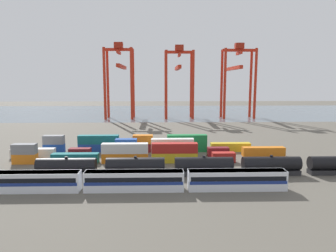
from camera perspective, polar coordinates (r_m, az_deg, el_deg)
The scene contains 32 objects.
ground_plane at distance 123.69m, azimuth -2.29°, elevation -1.60°, with size 420.00×420.00×0.00m, color #5B564C.
harbour_water at distance 214.89m, azimuth -2.00°, elevation 2.63°, with size 400.00×110.00×0.01m, color slate.
passenger_train at distance 61.19m, azimuth -6.31°, elevation -9.96°, with size 59.92×3.14×3.90m.
freight_tank_row at distance 70.80m, azimuth 6.69°, elevation -7.39°, with size 75.47×3.09×4.55m.
shipping_container_0 at distance 88.58m, azimuth -25.14°, elevation -5.52°, with size 6.04×2.44×2.60m, color orange.
shipping_container_1 at distance 88.04m, azimuth -25.24°, elevation -3.88°, with size 6.04×2.44×2.60m, color slate.
shipping_container_2 at distance 84.24m, azimuth -16.92°, elevation -5.77°, with size 12.10×2.44×2.60m, color #146066.
shipping_container_3 at distance 81.77m, azimuth -8.01°, elevation -5.91°, with size 12.10×2.44×2.60m, color orange.
shipping_container_4 at distance 81.18m, azimuth -8.05°, elevation -4.13°, with size 12.10×2.44×2.60m, color silver.
shipping_container_5 at distance 81.35m, azimuth 1.22°, elevation -5.90°, with size 12.10×2.44×2.60m, color gold.
shipping_container_6 at distance 80.76m, azimuth 1.23°, elevation -4.11°, with size 12.10×2.44×2.60m, color #AD211C.
shipping_container_7 at distance 83.02m, azimuth 10.31°, elevation -5.75°, with size 6.04×2.44×2.60m, color #AD211C.
shipping_container_8 at distance 94.38m, azimuth -23.87°, elevation -4.63°, with size 12.10×2.44×2.60m, color silver.
shipping_container_9 at distance 90.24m, azimuth -16.11°, elevation -4.81°, with size 6.04×2.44×2.60m, color maroon.
shipping_container_10 at distance 87.87m, azimuth -7.78°, elevation -4.90°, with size 6.04×2.44×2.60m, color #AD211C.
shipping_container_11 at distance 87.32m, azimuth -7.81°, elevation -3.24°, with size 6.04×2.44×2.60m, color #1C4299.
shipping_container_12 at distance 87.44m, azimuth 0.83°, elevation -4.89°, with size 12.10×2.44×2.60m, color slate.
shipping_container_13 at distance 86.88m, azimuth 0.83°, elevation -3.23°, with size 12.10×2.44×2.60m, color silver.
shipping_container_14 at distance 88.95m, azimuth 9.33°, elevation -4.78°, with size 6.04×2.44×2.60m, color maroon.
shipping_container_15 at distance 92.32m, azimuth 17.37°, elevation -4.57°, with size 12.10×2.44×2.60m, color orange.
shipping_container_16 at distance 98.80m, azimuth -20.48°, elevation -3.89°, with size 6.04×2.44×2.60m, color #1C4299.
shipping_container_17 at distance 98.30m, azimuth -20.56°, elevation -2.40°, with size 6.04×2.44×2.60m, color slate.
shipping_container_18 at distance 95.30m, azimuth -12.80°, elevation -4.00°, with size 12.10×2.44×2.60m, color #1C4299.
shipping_container_19 at distance 94.79m, azimuth -12.85°, elevation -2.46°, with size 12.10×2.44×2.60m, color #146066.
shipping_container_20 at distance 93.62m, azimuth -4.69°, elevation -4.04°, with size 6.04×2.44×2.60m, color maroon.
shipping_container_21 at distance 93.10m, azimuth -4.71°, elevation -2.47°, with size 6.04×2.44×2.60m, color orange.
shipping_container_22 at distance 93.85m, azimuth 3.54°, elevation -3.99°, with size 12.10×2.44×2.60m, color #197538.
shipping_container_23 at distance 93.34m, azimuth 3.56°, elevation -2.43°, with size 12.10×2.44×2.60m, color #197538.
shipping_container_24 at distance 95.98m, azimuth 11.58°, elevation -3.87°, with size 12.10×2.44×2.60m, color gold.
gantry_crane_west at distance 182.49m, azimuth -8.99°, elevation 9.75°, with size 16.62×36.90×43.21m.
gantry_crane_central at distance 181.31m, azimuth 2.03°, elevation 9.62°, with size 16.79×35.72×41.85m.
gantry_crane_east at distance 187.17m, azimuth 12.75°, elevation 9.56°, with size 19.05×39.31×43.02m.
Camera 1 is at (1.55, -81.83, 21.28)m, focal length 32.64 mm.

